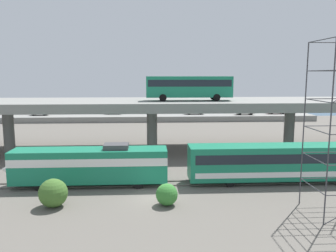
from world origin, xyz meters
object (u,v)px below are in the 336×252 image
at_px(parked_car_4, 244,112).
at_px(parked_car_1, 151,110).
at_px(transit_bus_on_overpass, 189,86).
at_px(parked_car_2, 114,111).
at_px(parked_car_3, 40,112).
at_px(parked_car_6, 233,109).
at_px(parked_car_5, 276,111).
at_px(train_locomotive, 83,164).
at_px(parked_car_0, 195,111).
at_px(train_coach_lead, 298,161).

bearing_deg(parked_car_4, parked_car_1, 170.13).
distance_m(transit_bus_on_overpass, parked_car_4, 38.35).
relative_size(transit_bus_on_overpass, parked_car_2, 3.00).
xyz_separation_m(parked_car_3, parked_car_6, (47.61, 3.65, 0.00)).
bearing_deg(parked_car_2, transit_bus_on_overpass, 111.49).
height_order(parked_car_4, parked_car_5, same).
relative_size(train_locomotive, parked_car_3, 3.94).
distance_m(parked_car_3, parked_car_5, 57.47).
bearing_deg(train_locomotive, parked_car_6, -117.82).
relative_size(transit_bus_on_overpass, parked_car_1, 2.92).
bearing_deg(parked_car_0, train_coach_lead, 94.68).
bearing_deg(parked_car_4, parked_car_5, 10.06).
relative_size(parked_car_0, parked_car_1, 1.13).
distance_m(train_locomotive, transit_bus_on_overpass, 20.54).
relative_size(train_locomotive, transit_bus_on_overpass, 1.35).
bearing_deg(parked_car_3, parked_car_6, -175.62).
bearing_deg(parked_car_2, parked_car_1, -174.06).
bearing_deg(parked_car_0, parked_car_4, 172.32).
distance_m(train_coach_lead, parked_car_4, 48.88).
relative_size(parked_car_1, parked_car_6, 0.91).
xyz_separation_m(train_locomotive, parked_car_6, (28.14, 53.33, -0.10)).
bearing_deg(parked_car_3, parked_car_2, -174.86).
relative_size(parked_car_2, parked_car_3, 0.97).
distance_m(parked_car_3, parked_car_6, 47.75).
distance_m(train_coach_lead, parked_car_2, 56.54).
xyz_separation_m(parked_car_0, parked_car_1, (-10.74, 2.33, -0.00)).
bearing_deg(parked_car_4, parked_car_3, 178.33).
bearing_deg(parked_car_4, train_coach_lead, -99.21).
height_order(train_locomotive, parked_car_5, train_locomotive).
xyz_separation_m(train_coach_lead, parked_car_4, (7.82, 48.25, -0.08)).
height_order(train_locomotive, transit_bus_on_overpass, transit_bus_on_overpass).
bearing_deg(train_locomotive, transit_bus_on_overpass, -129.53).
bearing_deg(train_locomotive, parked_car_5, -127.38).
bearing_deg(parked_car_2, train_locomotive, 92.32).
relative_size(parked_car_2, parked_car_4, 0.90).
height_order(parked_car_3, parked_car_6, same).
bearing_deg(parked_car_4, transit_bus_on_overpass, -117.51).
relative_size(parked_car_1, parked_car_3, 1.00).
height_order(transit_bus_on_overpass, parked_car_5, transit_bus_on_overpass).
xyz_separation_m(train_locomotive, parked_car_0, (17.74, 49.86, -0.10)).
relative_size(train_locomotive, parked_car_5, 3.50).
height_order(train_locomotive, parked_car_2, train_locomotive).
height_order(train_coach_lead, transit_bus_on_overpass, transit_bus_on_overpass).
relative_size(parked_car_4, parked_car_6, 0.98).
height_order(train_coach_lead, parked_car_6, train_coach_lead).
distance_m(train_locomotive, parked_car_1, 52.66).
bearing_deg(train_coach_lead, parked_car_2, -65.00).
distance_m(transit_bus_on_overpass, parked_car_2, 39.79).
bearing_deg(parked_car_2, parked_car_5, 177.84).
bearing_deg(parked_car_6, parked_car_3, 4.38).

